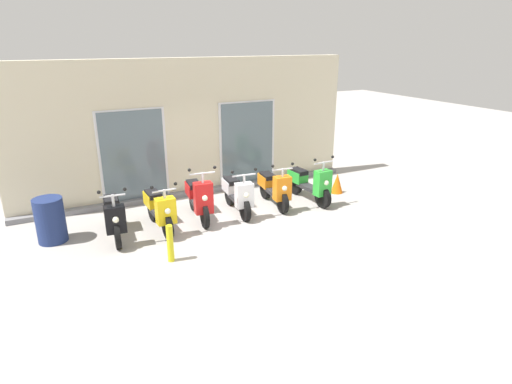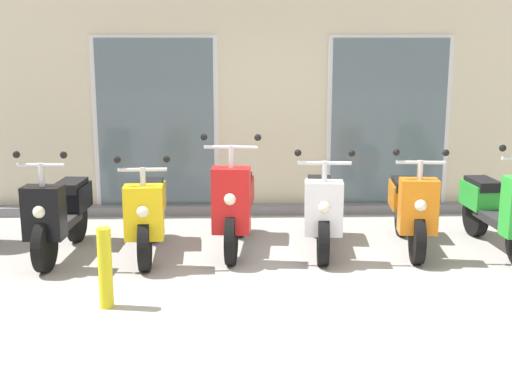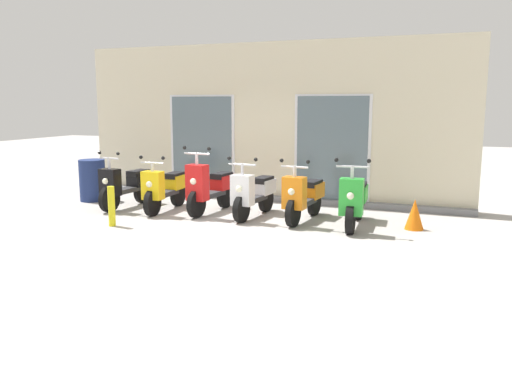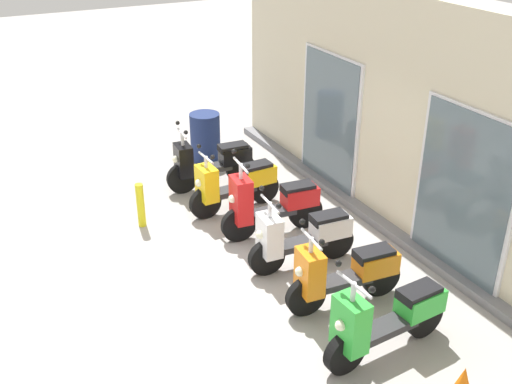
{
  "view_description": "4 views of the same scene",
  "coord_description": "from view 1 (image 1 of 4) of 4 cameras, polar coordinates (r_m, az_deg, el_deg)",
  "views": [
    {
      "loc": [
        -3.34,
        -7.47,
        3.81
      ],
      "look_at": [
        0.62,
        0.42,
        0.66
      ],
      "focal_mm": 30.18,
      "sensor_mm": 36.0,
      "label": 1
    },
    {
      "loc": [
        -0.51,
        -6.15,
        2.24
      ],
      "look_at": [
        -0.28,
        0.83,
        0.69
      ],
      "focal_mm": 48.37,
      "sensor_mm": 36.0,
      "label": 2
    },
    {
      "loc": [
        3.97,
        -7.93,
        2.12
      ],
      "look_at": [
        0.55,
        0.82,
        0.52
      ],
      "focal_mm": 36.68,
      "sensor_mm": 36.0,
      "label": 3
    },
    {
      "loc": [
        6.31,
        -2.7,
        4.63
      ],
      "look_at": [
        -0.41,
        0.78,
        0.8
      ],
      "focal_mm": 42.48,
      "sensor_mm": 36.0,
      "label": 4
    }
  ],
  "objects": [
    {
      "name": "scooter_red",
      "position": [
        9.57,
        -7.62,
        -0.75
      ],
      "size": [
        0.6,
        1.6,
        1.33
      ],
      "color": "black",
      "rests_on": "ground_plane"
    },
    {
      "name": "scooter_black",
      "position": [
        9.08,
        -18.33,
        -3.03
      ],
      "size": [
        0.53,
        1.58,
        1.2
      ],
      "color": "black",
      "rests_on": "ground_plane"
    },
    {
      "name": "trash_bin",
      "position": [
        9.38,
        -25.6,
        -3.39
      ],
      "size": [
        0.56,
        0.56,
        0.9
      ],
      "primitive_type": "cylinder",
      "color": "navy",
      "rests_on": "ground_plane"
    },
    {
      "name": "scooter_yellow",
      "position": [
        9.23,
        -12.72,
        -2.18
      ],
      "size": [
        0.54,
        1.56,
        1.14
      ],
      "color": "black",
      "rests_on": "ground_plane"
    },
    {
      "name": "scooter_white",
      "position": [
        9.88,
        -2.52,
        -0.24
      ],
      "size": [
        0.6,
        1.55,
        1.18
      ],
      "color": "black",
      "rests_on": "ground_plane"
    },
    {
      "name": "curb_bollard",
      "position": [
        7.92,
        -11.3,
        -6.7
      ],
      "size": [
        0.12,
        0.12,
        0.7
      ],
      "primitive_type": "cylinder",
      "color": "yellow",
      "rests_on": "ground_plane"
    },
    {
      "name": "scooter_orange",
      "position": [
        10.3,
        2.39,
        0.6
      ],
      "size": [
        0.56,
        1.55,
        1.18
      ],
      "color": "black",
      "rests_on": "ground_plane"
    },
    {
      "name": "ground_plane",
      "position": [
        9.03,
        -2.3,
        -5.37
      ],
      "size": [
        40.0,
        40.0,
        0.0
      ],
      "primitive_type": "plane",
      "color": "#A8A39E"
    },
    {
      "name": "storefront_facade",
      "position": [
        11.08,
        -8.63,
        8.08
      ],
      "size": [
        8.74,
        0.5,
        3.4
      ],
      "color": "beige",
      "rests_on": "ground_plane"
    },
    {
      "name": "traffic_cone",
      "position": [
        11.43,
        10.7,
        1.16
      ],
      "size": [
        0.32,
        0.32,
        0.52
      ],
      "primitive_type": "cone",
      "color": "orange",
      "rests_on": "ground_plane"
    },
    {
      "name": "scooter_green",
      "position": [
        10.68,
        7.08,
        1.19
      ],
      "size": [
        0.59,
        1.64,
        1.24
      ],
      "color": "black",
      "rests_on": "ground_plane"
    }
  ]
}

